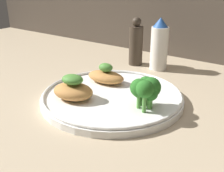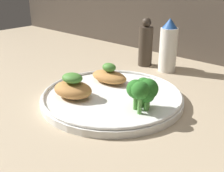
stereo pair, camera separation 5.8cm
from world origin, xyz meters
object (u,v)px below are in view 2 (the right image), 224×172
(broccoli_bunch, at_px, (142,90))
(pepper_grinder, at_px, (146,44))
(sauce_bottle, at_px, (168,46))
(plate, at_px, (112,97))

(broccoli_bunch, xyz_separation_m, pepper_grinder, (-0.18, 0.26, 0.01))
(pepper_grinder, bearing_deg, sauce_bottle, 0.00)
(plate, relative_size, broccoli_bunch, 4.49)
(plate, height_order, broccoli_bunch, broccoli_bunch)
(plate, xyz_separation_m, sauce_bottle, (-0.02, 0.25, 0.06))
(sauce_bottle, relative_size, pepper_grinder, 1.04)
(plate, bearing_deg, broccoli_bunch, -6.74)
(pepper_grinder, bearing_deg, broccoli_bunch, -55.27)
(sauce_bottle, height_order, pepper_grinder, sauce_bottle)
(broccoli_bunch, relative_size, sauce_bottle, 0.46)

